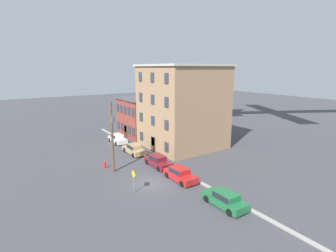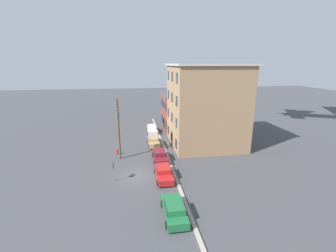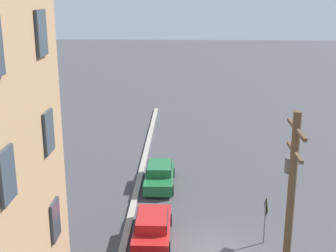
{
  "view_description": "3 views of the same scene",
  "coord_description": "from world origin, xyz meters",
  "views": [
    {
      "loc": [
        23.28,
        -13.38,
        12.4
      ],
      "look_at": [
        -0.28,
        2.35,
        6.13
      ],
      "focal_mm": 28.0,
      "sensor_mm": 36.0,
      "label": 1
    },
    {
      "loc": [
        24.56,
        -0.04,
        12.98
      ],
      "look_at": [
        1.4,
        3.58,
        6.45
      ],
      "focal_mm": 24.0,
      "sensor_mm": 36.0,
      "label": 2
    },
    {
      "loc": [
        -20.39,
        1.56,
        12.37
      ],
      "look_at": [
        -0.63,
        2.25,
        6.58
      ],
      "focal_mm": 50.0,
      "sensor_mm": 36.0,
      "label": 3
    }
  ],
  "objects": [
    {
      "name": "kerb_strip",
      "position": [
        0.0,
        4.5,
        0.08
      ],
      "size": [
        56.0,
        0.36,
        0.16
      ],
      "primitive_type": "cube",
      "color": "#9E998E",
      "rests_on": "ground_plane"
    },
    {
      "name": "car_tan",
      "position": [
        -10.26,
        3.01,
        0.75
      ],
      "size": [
        4.4,
        1.92,
        1.43
      ],
      "color": "tan",
      "rests_on": "ground_plane"
    },
    {
      "name": "car_red",
      "position": [
        1.02,
        3.11,
        0.75
      ],
      "size": [
        4.4,
        1.92,
        1.43
      ],
      "color": "#B21E1E",
      "rests_on": "ground_plane"
    },
    {
      "name": "car_white",
      "position": [
        -17.25,
        3.32,
        0.75
      ],
      "size": [
        4.4,
        1.92,
        1.43
      ],
      "color": "silver",
      "rests_on": "ground_plane"
    },
    {
      "name": "apartment_midblock",
      "position": [
        -9.73,
        11.41,
        6.5
      ],
      "size": [
        11.58,
        11.34,
        12.98
      ],
      "color": "#9E7A56",
      "rests_on": "ground_plane"
    },
    {
      "name": "car_green",
      "position": [
        7.98,
        3.1,
        0.75
      ],
      "size": [
        4.4,
        1.92,
        1.43
      ],
      "color": "#1E6638",
      "rests_on": "ground_plane"
    },
    {
      "name": "caution_sign",
      "position": [
        0.86,
        -2.57,
        1.67
      ],
      "size": [
        1.0,
        0.08,
        2.5
      ],
      "color": "slate",
      "rests_on": "ground_plane"
    },
    {
      "name": "ground_plane",
      "position": [
        0.0,
        0.0,
        0.0
      ],
      "size": [
        200.0,
        200.0,
        0.0
      ],
      "primitive_type": "plane",
      "color": "#424247"
    },
    {
      "name": "apartment_corner",
      "position": [
        -19.6,
        10.88,
        3.56
      ],
      "size": [
        8.54,
        10.3,
        7.08
      ],
      "color": "brown",
      "rests_on": "ground_plane"
    },
    {
      "name": "fire_hydrant",
      "position": [
        -7.11,
        -2.68,
        0.48
      ],
      "size": [
        0.24,
        0.34,
        0.96
      ],
      "color": "red",
      "rests_on": "ground_plane"
    },
    {
      "name": "utility_pole",
      "position": [
        -5.45,
        -2.17,
        4.81
      ],
      "size": [
        2.4,
        0.44,
        8.54
      ],
      "color": "brown",
      "rests_on": "ground_plane"
    },
    {
      "name": "car_maroon",
      "position": [
        -4.02,
        3.29,
        0.75
      ],
      "size": [
        4.4,
        1.92,
        1.43
      ],
      "color": "maroon",
      "rests_on": "ground_plane"
    }
  ]
}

